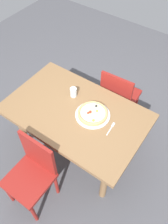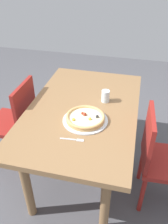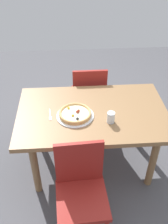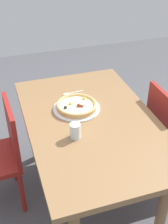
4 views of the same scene
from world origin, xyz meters
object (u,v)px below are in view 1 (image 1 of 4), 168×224
chair_near (33,172)px  pizza (93,113)px  fork (111,128)px  dining_table (76,117)px  drinking_glass (73,92)px  plate (93,115)px  chair_far (119,96)px

chair_near → pizza: (0.19, 0.72, 0.29)m
fork → dining_table: bearing=90.0°
fork → drinking_glass: 0.55m
drinking_glass → plate: bearing=-18.3°
chair_far → pizza: size_ratio=2.92×
chair_far → drinking_glass: chair_far is taller
chair_near → fork: size_ratio=5.21×
chair_near → drinking_glass: bearing=-81.7°
dining_table → pizza: (0.17, 0.06, 0.12)m
plate → pizza: bearing=118.8°
dining_table → drinking_glass: 0.26m
pizza → fork: 0.23m
dining_table → fork: bearing=5.0°
dining_table → drinking_glass: size_ratio=13.74×
chair_near → drinking_glass: chair_near is taller
chair_near → drinking_glass: (-0.12, 0.82, 0.31)m
dining_table → pizza: pizza is taller
chair_far → drinking_glass: size_ratio=8.46×
plate → drinking_glass: size_ratio=3.35×
chair_near → plate: bearing=-104.8°
drinking_glass → pizza: bearing=-18.2°
chair_near → drinking_glass: size_ratio=8.46×
dining_table → chair_far: chair_far is taller
chair_far → fork: bearing=-71.7°
chair_far → drinking_glass: bearing=-123.8°
pizza → drinking_glass: bearing=161.8°
chair_near → plate: 0.79m
chair_far → drinking_glass: (-0.29, -0.49, 0.31)m
plate → fork: bearing=-6.4°
plate → pizza: size_ratio=1.16×
chair_near → chair_far: 1.32m
chair_near → pizza: size_ratio=2.92×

